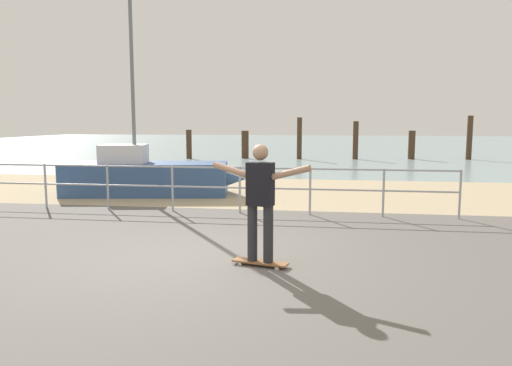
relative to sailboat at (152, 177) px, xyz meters
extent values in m
cube|color=#605B56|center=(3.06, -6.86, -0.52)|extent=(24.00, 10.00, 0.04)
cube|color=tan|center=(3.06, 1.14, -0.52)|extent=(24.00, 6.00, 0.04)
cube|color=#849EA3|center=(3.06, 29.14, -0.52)|extent=(72.00, 50.00, 0.04)
cylinder|color=#9EA0A5|center=(-1.78, -2.26, 0.00)|extent=(0.05, 0.05, 1.05)
cylinder|color=#9EA0A5|center=(-0.23, -2.26, 0.00)|extent=(0.05, 0.05, 1.05)
cylinder|color=#9EA0A5|center=(1.31, -2.26, 0.00)|extent=(0.05, 0.05, 1.05)
cylinder|color=#9EA0A5|center=(2.86, -2.26, 0.00)|extent=(0.05, 0.05, 1.05)
cylinder|color=#9EA0A5|center=(4.41, -2.26, 0.00)|extent=(0.05, 0.05, 1.05)
cylinder|color=#9EA0A5|center=(5.95, -2.26, 0.00)|extent=(0.05, 0.05, 1.05)
cylinder|color=#9EA0A5|center=(7.50, -2.26, 0.00)|extent=(0.05, 0.05, 1.05)
cylinder|color=#9EA0A5|center=(1.31, -2.26, 0.50)|extent=(12.37, 0.04, 0.04)
cylinder|color=#9EA0A5|center=(1.31, -2.26, 0.06)|extent=(12.37, 0.04, 0.04)
cube|color=#335184|center=(-0.16, -0.03, -0.07)|extent=(4.57, 2.08, 0.90)
cone|color=#335184|center=(2.01, 0.32, -0.07)|extent=(1.21, 0.93, 0.77)
cylinder|color=slate|center=(-0.45, -0.07, 2.53)|extent=(0.10, 0.10, 4.30)
cube|color=silver|center=(-0.75, -0.12, 0.63)|extent=(1.33, 1.08, 0.50)
cube|color=brown|center=(3.85, -6.14, -0.45)|extent=(0.82, 0.39, 0.02)
cylinder|color=silver|center=(4.15, -6.13, -0.49)|extent=(0.07, 0.04, 0.06)
cylinder|color=silver|center=(4.11, -6.28, -0.49)|extent=(0.07, 0.04, 0.06)
cylinder|color=silver|center=(3.60, -5.99, -0.49)|extent=(0.07, 0.04, 0.06)
cylinder|color=silver|center=(3.56, -6.15, -0.49)|extent=(0.07, 0.04, 0.06)
cylinder|color=#26262B|center=(3.97, -6.17, -0.04)|extent=(0.14, 0.14, 0.80)
cylinder|color=#26262B|center=(3.74, -6.11, -0.04)|extent=(0.14, 0.14, 0.80)
cube|color=black|center=(3.85, -6.14, 0.66)|extent=(0.40, 0.28, 0.60)
sphere|color=#9E755B|center=(3.85, -6.14, 1.10)|extent=(0.22, 0.22, 0.22)
cylinder|color=#9E755B|center=(4.29, -6.25, 0.84)|extent=(0.56, 0.22, 0.23)
cylinder|color=#9E755B|center=(3.42, -6.03, 0.84)|extent=(0.56, 0.22, 0.23)
cylinder|color=#422D1E|center=(-2.59, 12.55, 0.26)|extent=(0.29, 0.29, 1.56)
cylinder|color=#422D1E|center=(0.34, 13.22, 0.23)|extent=(0.39, 0.39, 1.50)
cylinder|color=#422D1E|center=(3.27, 13.08, 0.58)|extent=(0.26, 0.26, 2.21)
cylinder|color=#422D1E|center=(6.20, 13.43, 0.48)|extent=(0.28, 0.28, 2.01)
cylinder|color=#422D1E|center=(9.13, 13.89, 0.24)|extent=(0.35, 0.35, 1.52)
cylinder|color=#422D1E|center=(12.06, 14.08, 0.63)|extent=(0.28, 0.28, 2.30)
camera|label=1|loc=(4.77, -12.76, 1.54)|focal=34.25mm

